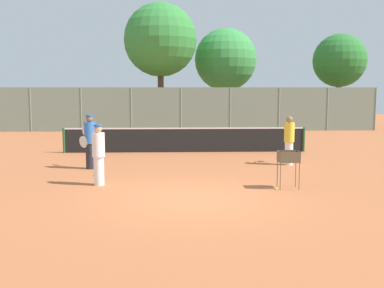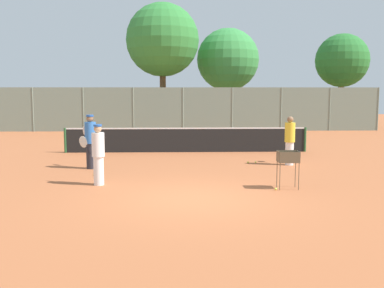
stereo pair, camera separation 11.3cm
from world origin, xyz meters
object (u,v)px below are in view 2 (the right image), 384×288
(player_red_cap, at_px, (290,140))
(ball_cart, at_px, (288,160))
(player_yellow_shirt, at_px, (98,154))
(parked_car, at_px, (81,119))
(player_white_outfit, at_px, (90,141))
(tennis_net, at_px, (186,139))

(player_red_cap, bearing_deg, ball_cart, -174.04)
(player_yellow_shirt, xyz_separation_m, parked_car, (-4.55, 19.36, -0.23))
(player_yellow_shirt, xyz_separation_m, ball_cart, (5.23, -0.67, -0.10))
(player_white_outfit, relative_size, parked_car, 0.44)
(player_red_cap, bearing_deg, tennis_net, 66.53)
(player_red_cap, bearing_deg, player_yellow_shirt, 138.04)
(tennis_net, distance_m, player_white_outfit, 5.26)
(parked_car, bearing_deg, player_yellow_shirt, -76.79)
(tennis_net, xyz_separation_m, ball_cart, (2.61, -7.44, 0.23))
(player_white_outfit, height_order, player_yellow_shirt, player_white_outfit)
(tennis_net, height_order, player_yellow_shirt, player_yellow_shirt)
(tennis_net, relative_size, player_yellow_shirt, 6.12)
(player_yellow_shirt, bearing_deg, parked_car, -47.52)
(tennis_net, xyz_separation_m, player_white_outfit, (-3.35, -4.04, 0.40))
(parked_car, bearing_deg, ball_cart, -63.99)
(player_yellow_shirt, bearing_deg, tennis_net, -81.88)
(player_white_outfit, bearing_deg, tennis_net, -72.00)
(player_red_cap, relative_size, ball_cart, 1.69)
(player_red_cap, xyz_separation_m, parked_car, (-10.80, 16.11, -0.24))
(ball_cart, distance_m, parked_car, 22.30)
(tennis_net, height_order, parked_car, parked_car)
(player_white_outfit, xyz_separation_m, player_red_cap, (6.98, 0.52, -0.06))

